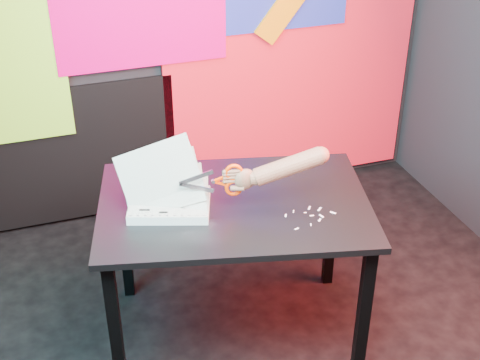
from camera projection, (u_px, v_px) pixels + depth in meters
name	position (u px, v px, depth m)	size (l,w,h in m)	color
room	(286.00, 93.00, 2.42)	(3.01, 3.01, 2.71)	black
backdrop	(198.00, 58.00, 3.83)	(2.88, 0.05, 2.08)	red
work_table	(234.00, 220.00, 2.95)	(1.32, 1.03, 0.75)	black
printout_stack	(169.00, 203.00, 2.84)	(0.40, 0.34, 0.33)	silver
scissors	(229.00, 180.00, 2.78)	(0.27, 0.06, 0.15)	#B7B9BF
hand_forearm	(281.00, 168.00, 2.79)	(0.43, 0.14, 0.18)	#856247
paper_clippings	(313.00, 215.00, 2.82)	(0.22, 0.15, 0.00)	silver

